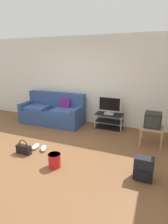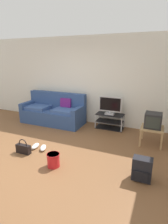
# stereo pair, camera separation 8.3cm
# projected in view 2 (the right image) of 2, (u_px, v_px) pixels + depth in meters

# --- Properties ---
(ground_plane) EXTENTS (9.00, 9.80, 0.02)m
(ground_plane) POSITION_uv_depth(u_px,v_px,m) (41.00, 154.00, 4.07)
(ground_plane) COLOR brown
(wall_back) EXTENTS (9.00, 0.10, 2.70)m
(wall_back) POSITION_uv_depth(u_px,v_px,m) (84.00, 81.00, 5.84)
(wall_back) COLOR silver
(wall_back) RESTS_ON ground_plane
(couch) EXTENTS (2.02, 0.84, 0.96)m
(couch) POSITION_uv_depth(u_px,v_px,m) (54.00, 112.00, 5.97)
(couch) COLOR navy
(couch) RESTS_ON ground_plane
(tv_stand) EXTENTS (0.82, 0.40, 0.45)m
(tv_stand) POSITION_uv_depth(u_px,v_px,m) (110.00, 121.00, 5.50)
(tv_stand) COLOR black
(tv_stand) RESTS_ON ground_plane
(flat_tv) EXTENTS (0.67, 0.22, 0.53)m
(flat_tv) POSITION_uv_depth(u_px,v_px,m) (110.00, 106.00, 5.34)
(flat_tv) COLOR #B2B2B7
(flat_tv) RESTS_ON tv_stand
(side_table) EXTENTS (0.53, 0.53, 0.44)m
(side_table) POSITION_uv_depth(u_px,v_px,m) (152.00, 130.00, 4.43)
(side_table) COLOR tan
(side_table) RESTS_ON ground_plane
(crt_tv) EXTENTS (0.38, 0.39, 0.35)m
(crt_tv) POSITION_uv_depth(u_px,v_px,m) (153.00, 120.00, 4.38)
(crt_tv) COLOR #232326
(crt_tv) RESTS_ON side_table
(backpack) EXTENTS (0.33, 0.27, 0.41)m
(backpack) POSITION_uv_depth(u_px,v_px,m) (142.00, 169.00, 3.16)
(backpack) COLOR black
(backpack) RESTS_ON ground_plane
(handbag) EXTENTS (0.35, 0.11, 0.34)m
(handbag) POSITION_uv_depth(u_px,v_px,m) (23.00, 148.00, 4.07)
(handbag) COLOR black
(handbag) RESTS_ON ground_plane
(cleaning_bucket) EXTENTS (0.25, 0.25, 0.27)m
(cleaning_bucket) POSITION_uv_depth(u_px,v_px,m) (53.00, 160.00, 3.57)
(cleaning_bucket) COLOR red
(cleaning_bucket) RESTS_ON ground_plane
(sneakers_pair) EXTENTS (0.42, 0.31, 0.09)m
(sneakers_pair) POSITION_uv_depth(u_px,v_px,m) (39.00, 147.00, 4.29)
(sneakers_pair) COLOR white
(sneakers_pair) RESTS_ON ground_plane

